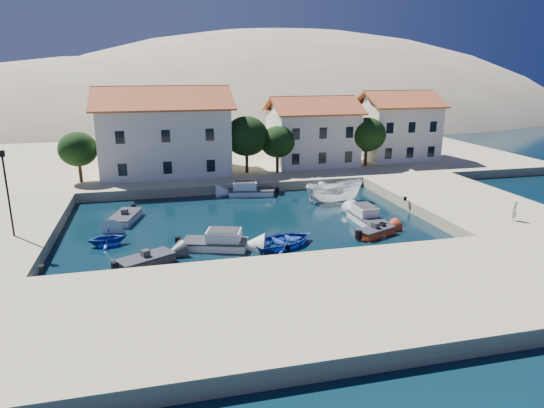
{
  "coord_description": "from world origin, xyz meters",
  "views": [
    {
      "loc": [
        -7.3,
        -28.5,
        12.71
      ],
      "look_at": [
        1.76,
        8.33,
        2.0
      ],
      "focal_mm": 32.0,
      "sensor_mm": 36.0,
      "label": 1
    }
  ],
  "objects_px": {
    "building_mid": "(312,130)",
    "building_right": "(396,124)",
    "rowboat_south": "(284,246)",
    "pedestrian": "(514,211)",
    "building_left": "(164,129)",
    "cabin_cruiser_south": "(215,242)",
    "lamppost": "(7,185)",
    "boat_east": "(334,202)",
    "cabin_cruiser_east": "(368,218)"
  },
  "relations": [
    {
      "from": "building_right",
      "to": "pedestrian",
      "type": "bearing_deg",
      "value": -98.19
    },
    {
      "from": "cabin_cruiser_east",
      "to": "pedestrian",
      "type": "xyz_separation_m",
      "value": [
        10.19,
        -4.89,
        1.32
      ]
    },
    {
      "from": "rowboat_south",
      "to": "pedestrian",
      "type": "relative_size",
      "value": 3.15
    },
    {
      "from": "cabin_cruiser_south",
      "to": "boat_east",
      "type": "xyz_separation_m",
      "value": [
        12.98,
        9.92,
        -0.48
      ]
    },
    {
      "from": "building_mid",
      "to": "lamppost",
      "type": "xyz_separation_m",
      "value": [
        -29.5,
        -21.0,
        -0.47
      ]
    },
    {
      "from": "building_left",
      "to": "building_right",
      "type": "bearing_deg",
      "value": 3.81
    },
    {
      "from": "rowboat_south",
      "to": "pedestrian",
      "type": "height_order",
      "value": "pedestrian"
    },
    {
      "from": "rowboat_south",
      "to": "boat_east",
      "type": "distance_m",
      "value": 13.26
    },
    {
      "from": "building_mid",
      "to": "lamppost",
      "type": "distance_m",
      "value": 36.21
    },
    {
      "from": "rowboat_south",
      "to": "cabin_cruiser_east",
      "type": "bearing_deg",
      "value": -88.5
    },
    {
      "from": "cabin_cruiser_east",
      "to": "lamppost",
      "type": "bearing_deg",
      "value": 87.18
    },
    {
      "from": "pedestrian",
      "to": "lamppost",
      "type": "bearing_deg",
      "value": -31.63
    },
    {
      "from": "boat_east",
      "to": "pedestrian",
      "type": "xyz_separation_m",
      "value": [
        10.47,
        -12.05,
        1.79
      ]
    },
    {
      "from": "building_mid",
      "to": "lamppost",
      "type": "relative_size",
      "value": 1.69
    },
    {
      "from": "cabin_cruiser_east",
      "to": "boat_east",
      "type": "height_order",
      "value": "cabin_cruiser_east"
    },
    {
      "from": "building_left",
      "to": "cabin_cruiser_south",
      "type": "distance_m",
      "value": 24.12
    },
    {
      "from": "cabin_cruiser_south",
      "to": "building_right",
      "type": "bearing_deg",
      "value": 61.08
    },
    {
      "from": "rowboat_south",
      "to": "boat_east",
      "type": "height_order",
      "value": "boat_east"
    },
    {
      "from": "cabin_cruiser_south",
      "to": "lamppost",
      "type": "bearing_deg",
      "value": -175.06
    },
    {
      "from": "rowboat_south",
      "to": "building_right",
      "type": "bearing_deg",
      "value": -61.82
    },
    {
      "from": "building_mid",
      "to": "rowboat_south",
      "type": "distance_m",
      "value": 27.61
    },
    {
      "from": "building_left",
      "to": "cabin_cruiser_east",
      "type": "relative_size",
      "value": 3.16
    },
    {
      "from": "building_mid",
      "to": "building_right",
      "type": "height_order",
      "value": "building_right"
    },
    {
      "from": "pedestrian",
      "to": "building_mid",
      "type": "bearing_deg",
      "value": -96.42
    },
    {
      "from": "building_right",
      "to": "cabin_cruiser_east",
      "type": "height_order",
      "value": "building_right"
    },
    {
      "from": "boat_east",
      "to": "cabin_cruiser_east",
      "type": "bearing_deg",
      "value": -177.61
    },
    {
      "from": "building_left",
      "to": "lamppost",
      "type": "bearing_deg",
      "value": -119.9
    },
    {
      "from": "cabin_cruiser_east",
      "to": "rowboat_south",
      "type": "bearing_deg",
      "value": 111.05
    },
    {
      "from": "building_right",
      "to": "lamppost",
      "type": "distance_m",
      "value": 46.98
    },
    {
      "from": "boat_east",
      "to": "cabin_cruiser_south",
      "type": "bearing_deg",
      "value": 127.52
    },
    {
      "from": "lamppost",
      "to": "rowboat_south",
      "type": "bearing_deg",
      "value": -11.93
    },
    {
      "from": "building_mid",
      "to": "cabin_cruiser_east",
      "type": "relative_size",
      "value": 2.26
    },
    {
      "from": "building_mid",
      "to": "boat_east",
      "type": "bearing_deg",
      "value": -99.54
    },
    {
      "from": "building_right",
      "to": "cabin_cruiser_east",
      "type": "relative_size",
      "value": 2.03
    },
    {
      "from": "building_mid",
      "to": "cabin_cruiser_east",
      "type": "bearing_deg",
      "value": -95.67
    },
    {
      "from": "building_left",
      "to": "cabin_cruiser_east",
      "type": "distance_m",
      "value": 26.56
    },
    {
      "from": "building_right",
      "to": "boat_east",
      "type": "relative_size",
      "value": 1.61
    },
    {
      "from": "building_mid",
      "to": "building_right",
      "type": "xyz_separation_m",
      "value": [
        12.0,
        1.0,
        0.25
      ]
    },
    {
      "from": "building_left",
      "to": "rowboat_south",
      "type": "bearing_deg",
      "value": -72.44
    },
    {
      "from": "building_right",
      "to": "rowboat_south",
      "type": "xyz_separation_m",
      "value": [
        -22.4,
        -26.04,
        -5.47
      ]
    },
    {
      "from": "building_right",
      "to": "pedestrian",
      "type": "xyz_separation_m",
      "value": [
        -3.96,
        -27.49,
        -3.68
      ]
    },
    {
      "from": "building_mid",
      "to": "pedestrian",
      "type": "distance_m",
      "value": 27.89
    },
    {
      "from": "rowboat_south",
      "to": "pedestrian",
      "type": "bearing_deg",
      "value": -115.61
    },
    {
      "from": "building_left",
      "to": "cabin_cruiser_east",
      "type": "bearing_deg",
      "value": -52.42
    },
    {
      "from": "boat_east",
      "to": "lamppost",
      "type": "bearing_deg",
      "value": 103.78
    },
    {
      "from": "building_mid",
      "to": "boat_east",
      "type": "distance_m",
      "value": 15.54
    },
    {
      "from": "boat_east",
      "to": "rowboat_south",
      "type": "bearing_deg",
      "value": 143.21
    },
    {
      "from": "lamppost",
      "to": "cabin_cruiser_east",
      "type": "bearing_deg",
      "value": -1.25
    },
    {
      "from": "building_mid",
      "to": "rowboat_south",
      "type": "bearing_deg",
      "value": -112.55
    },
    {
      "from": "building_left",
      "to": "pedestrian",
      "type": "height_order",
      "value": "building_left"
    }
  ]
}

